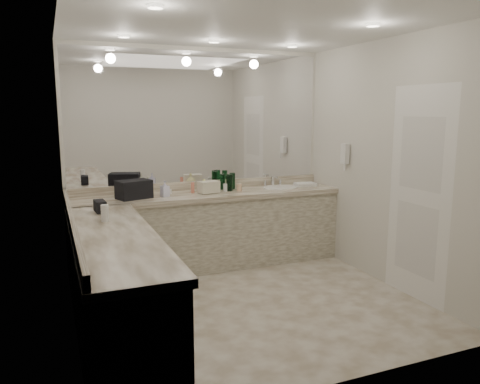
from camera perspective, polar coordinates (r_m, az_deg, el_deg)
name	(u,v)px	position (r m, az deg, el deg)	size (l,w,h in m)	color
floor	(248,302)	(4.71, 1.03, -13.30)	(3.20, 3.20, 0.00)	beige
ceiling	(249,25)	(4.40, 1.14, 19.64)	(3.20, 3.20, 0.00)	white
wall_back	(200,157)	(5.77, -4.88, 4.31)	(3.20, 0.02, 2.60)	beige
wall_left	(67,181)	(4.01, -20.38, 1.32)	(0.02, 3.00, 2.60)	beige
wall_right	(387,164)	(5.21, 17.47, 3.31)	(0.02, 3.00, 2.60)	beige
vanity_back_base	(209,232)	(5.64, -3.83, -4.89)	(3.20, 0.60, 0.84)	beige
vanity_back_top	(209,195)	(5.53, -3.85, -0.40)	(3.20, 0.64, 0.06)	beige
vanity_left_base	(115,292)	(3.97, -15.00, -11.68)	(0.60, 2.40, 0.84)	beige
vanity_left_top	(114,238)	(3.83, -15.16, -5.38)	(0.64, 2.42, 0.06)	beige
backsplash_back	(201,185)	(5.79, -4.77, 0.85)	(3.20, 0.04, 0.10)	beige
backsplash_left	(72,223)	(4.08, -19.80, -3.53)	(0.04, 3.00, 0.10)	beige
mirror_back	(200,117)	(5.73, -4.91, 9.04)	(3.12, 0.01, 1.55)	white
mirror_left	(64,121)	(3.98, -20.61, 8.11)	(0.01, 2.92, 1.55)	white
sink	(280,188)	(5.90, 4.89, 0.48)	(0.44, 0.44, 0.03)	white
faucet	(273,180)	(6.08, 4.00, 1.47)	(0.24, 0.16, 0.14)	silver
wall_phone	(345,154)	(5.73, 12.67, 4.58)	(0.06, 0.10, 0.24)	white
door	(419,195)	(4.87, 20.95, -0.30)	(0.02, 0.82, 2.10)	white
black_toiletry_bag	(134,189)	(5.28, -12.81, 0.33)	(0.36, 0.23, 0.20)	black
black_bag_spill	(100,207)	(4.64, -16.70, -1.73)	(0.09, 0.20, 0.11)	black
cream_cosmetic_case	(209,188)	(5.49, -3.83, 0.54)	(0.23, 0.14, 0.13)	beige
hand_towel	(305,184)	(6.07, 7.96, 0.93)	(0.26, 0.17, 0.04)	white
lotion_left	(105,213)	(4.24, -16.15, -2.44)	(0.07, 0.07, 0.16)	white
soap_bottle_a	(148,186)	(5.44, -11.16, 0.70)	(0.08, 0.08, 0.21)	beige
soap_bottle_b	(165,189)	(5.33, -9.15, 0.41)	(0.08, 0.08, 0.18)	silver
soap_bottle_c	(204,186)	(5.52, -4.41, 0.75)	(0.13, 0.13, 0.17)	#F4F19C
green_bottle_0	(230,182)	(5.68, -1.24, 1.20)	(0.07, 0.07, 0.20)	#114A22
green_bottle_1	(232,181)	(5.79, -0.94, 1.37)	(0.07, 0.07, 0.20)	#114A22
green_bottle_2	(229,183)	(5.63, -1.31, 1.07)	(0.07, 0.07, 0.19)	#114A22
green_bottle_3	(222,182)	(5.74, -2.15, 1.26)	(0.07, 0.07, 0.19)	#114A22
amenity_bottle_0	(193,188)	(5.52, -5.79, 0.53)	(0.04, 0.04, 0.13)	#E57F66
amenity_bottle_1	(170,191)	(5.49, -8.55, 0.07)	(0.04, 0.04, 0.06)	white
amenity_bottle_2	(123,192)	(5.40, -14.13, 0.02)	(0.06, 0.06, 0.12)	#E0B28C
amenity_bottle_3	(239,188)	(5.62, -0.10, 0.55)	(0.06, 0.06, 0.09)	#E0B28C
amenity_bottle_4	(133,193)	(5.29, -12.87, -0.15)	(0.05, 0.05, 0.11)	#E57F66
amenity_bottle_5	(132,193)	(5.44, -13.02, -0.07)	(0.04, 0.04, 0.08)	#E57F66
amenity_bottle_6	(132,191)	(5.39, -12.97, 0.15)	(0.06, 0.06, 0.14)	white
amenity_bottle_7	(225,188)	(5.59, -1.81, 0.54)	(0.05, 0.05, 0.10)	white
amenity_bottle_8	(164,192)	(5.47, -9.23, 0.04)	(0.04, 0.04, 0.07)	#3F3F4C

